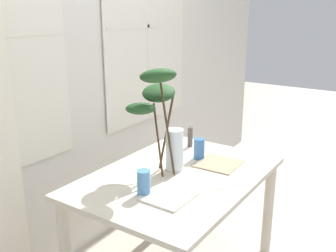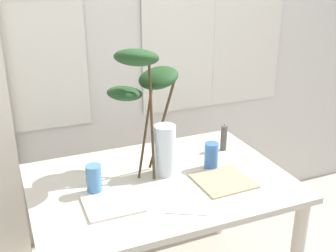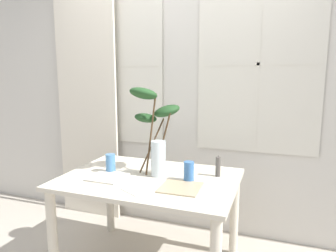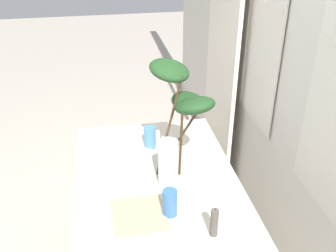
{
  "view_description": "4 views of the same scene",
  "coord_description": "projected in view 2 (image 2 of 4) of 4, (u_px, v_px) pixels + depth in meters",
  "views": [
    {
      "loc": [
        -1.9,
        -1.2,
        1.75
      ],
      "look_at": [
        0.05,
        0.1,
        1.03
      ],
      "focal_mm": 41.75,
      "sensor_mm": 36.0,
      "label": 1
    },
    {
      "loc": [
        -0.7,
        -1.76,
        1.8
      ],
      "look_at": [
        0.05,
        0.02,
        1.03
      ],
      "focal_mm": 44.9,
      "sensor_mm": 36.0,
      "label": 2
    },
    {
      "loc": [
        0.89,
        -2.04,
        1.51
      ],
      "look_at": [
        0.13,
        0.06,
        1.14
      ],
      "focal_mm": 32.79,
      "sensor_mm": 36.0,
      "label": 3
    },
    {
      "loc": [
        1.79,
        -0.26,
        2.12
      ],
      "look_at": [
        0.05,
        0.06,
        1.11
      ],
      "focal_mm": 41.91,
      "sensor_mm": 36.0,
      "label": 4
    }
  ],
  "objects": [
    {
      "name": "pillar_candle",
      "position": [
        224.0,
        138.0,
        2.47
      ],
      "size": [
        0.04,
        0.04,
        0.16
      ],
      "color": "#514C47",
      "rests_on": "dining_table"
    },
    {
      "name": "dining_table",
      "position": [
        160.0,
        200.0,
        2.2
      ],
      "size": [
        1.31,
        0.92,
        0.74
      ],
      "color": "beige",
      "rests_on": "ground"
    },
    {
      "name": "napkin_folded",
      "position": [
        187.0,
        208.0,
        1.9
      ],
      "size": [
        0.21,
        0.17,
        0.0
      ],
      "primitive_type": "cube",
      "rotation": [
        0.0,
        0.0,
        -0.49
      ],
      "color": "silver",
      "rests_on": "dining_table"
    },
    {
      "name": "vase_with_branches",
      "position": [
        149.0,
        100.0,
        2.11
      ],
      "size": [
        0.44,
        0.37,
        0.7
      ],
      "color": "silver",
      "rests_on": "dining_table"
    },
    {
      "name": "plate_square_left",
      "position": [
        112.0,
        202.0,
        1.94
      ],
      "size": [
        0.26,
        0.26,
        0.01
      ],
      "primitive_type": "cube",
      "rotation": [
        0.0,
        0.0,
        -0.01
      ],
      "color": "silver",
      "rests_on": "dining_table"
    },
    {
      "name": "back_wall_with_windows",
      "position": [
        110.0,
        18.0,
        2.59
      ],
      "size": [
        5.62,
        0.14,
        2.91
      ],
      "color": "beige",
      "rests_on": "ground"
    },
    {
      "name": "plate_square_right",
      "position": [
        223.0,
        180.0,
        2.14
      ],
      "size": [
        0.28,
        0.28,
        0.01
      ],
      "primitive_type": "cube",
      "rotation": [
        0.0,
        0.0,
        0.03
      ],
      "color": "tan",
      "rests_on": "dining_table"
    },
    {
      "name": "drinking_glass_blue_right",
      "position": [
        211.0,
        156.0,
        2.25
      ],
      "size": [
        0.08,
        0.08,
        0.15
      ],
      "primitive_type": "cylinder",
      "color": "#386BAD",
      "rests_on": "dining_table"
    },
    {
      "name": "drinking_glass_blue_left",
      "position": [
        94.0,
        179.0,
        2.01
      ],
      "size": [
        0.08,
        0.08,
        0.15
      ],
      "primitive_type": "cylinder",
      "color": "#4C84BC",
      "rests_on": "dining_table"
    }
  ]
}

